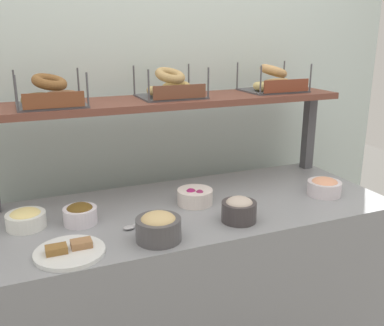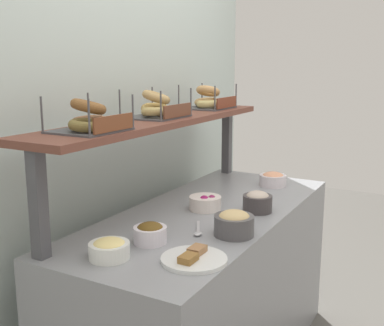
{
  "view_description": "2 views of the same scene",
  "coord_description": "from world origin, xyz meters",
  "px_view_note": "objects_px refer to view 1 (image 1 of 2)",
  "views": [
    {
      "loc": [
        -0.68,
        -1.61,
        1.58
      ],
      "look_at": [
        0.02,
        0.06,
        1.03
      ],
      "focal_mm": 40.76,
      "sensor_mm": 36.0,
      "label": 1
    },
    {
      "loc": [
        -1.95,
        -1.0,
        1.54
      ],
      "look_at": [
        -0.0,
        0.08,
        1.08
      ],
      "focal_mm": 44.95,
      "sensor_mm": 36.0,
      "label": 2
    }
  ],
  "objects_px": {
    "bagel_basket_cinnamon_raisin": "(50,95)",
    "bagel_basket_plain": "(273,82)",
    "bowl_tuna_salad": "(239,209)",
    "serving_plate_white": "(70,251)",
    "serving_spoon_near_plate": "(137,224)",
    "bowl_chocolate_spread": "(80,214)",
    "bowl_hummus": "(158,227)",
    "bagel_basket_sesame": "(170,87)",
    "bowl_egg_salad": "(26,219)",
    "bowl_lox_spread": "(324,187)",
    "bowl_beet_salad": "(195,196)"
  },
  "relations": [
    {
      "from": "bagel_basket_cinnamon_raisin",
      "to": "bagel_basket_plain",
      "type": "xyz_separation_m",
      "value": [
        1.08,
        0.04,
        0.0
      ]
    },
    {
      "from": "bowl_beet_salad",
      "to": "bagel_basket_cinnamon_raisin",
      "type": "bearing_deg",
      "value": 157.18
    },
    {
      "from": "bowl_lox_spread",
      "to": "bowl_beet_salad",
      "type": "height_order",
      "value": "bowl_lox_spread"
    },
    {
      "from": "bowl_lox_spread",
      "to": "bagel_basket_sesame",
      "type": "height_order",
      "value": "bagel_basket_sesame"
    },
    {
      "from": "bowl_lox_spread",
      "to": "bagel_basket_cinnamon_raisin",
      "type": "xyz_separation_m",
      "value": [
        -1.13,
        0.36,
        0.43
      ]
    },
    {
      "from": "bowl_hummus",
      "to": "bagel_basket_cinnamon_raisin",
      "type": "xyz_separation_m",
      "value": [
        -0.29,
        0.49,
        0.42
      ]
    },
    {
      "from": "bowl_egg_salad",
      "to": "bowl_beet_salad",
      "type": "bearing_deg",
      "value": -2.59
    },
    {
      "from": "bowl_chocolate_spread",
      "to": "serving_plate_white",
      "type": "bearing_deg",
      "value": -107.47
    },
    {
      "from": "bowl_tuna_salad",
      "to": "bagel_basket_cinnamon_raisin",
      "type": "bearing_deg",
      "value": 144.1
    },
    {
      "from": "bowl_hummus",
      "to": "bowl_lox_spread",
      "type": "relative_size",
      "value": 1.07
    },
    {
      "from": "bagel_basket_cinnamon_raisin",
      "to": "bagel_basket_sesame",
      "type": "xyz_separation_m",
      "value": [
        0.53,
        0.03,
        0.0
      ]
    },
    {
      "from": "bowl_lox_spread",
      "to": "bagel_basket_sesame",
      "type": "relative_size",
      "value": 0.52
    },
    {
      "from": "bowl_egg_salad",
      "to": "bowl_chocolate_spread",
      "type": "bearing_deg",
      "value": -12.54
    },
    {
      "from": "serving_plate_white",
      "to": "bagel_basket_plain",
      "type": "distance_m",
      "value": 1.31
    },
    {
      "from": "bowl_lox_spread",
      "to": "bowl_chocolate_spread",
      "type": "relative_size",
      "value": 1.17
    },
    {
      "from": "bowl_egg_salad",
      "to": "serving_plate_white",
      "type": "height_order",
      "value": "bowl_egg_salad"
    },
    {
      "from": "bowl_tuna_salad",
      "to": "bowl_chocolate_spread",
      "type": "xyz_separation_m",
      "value": [
        -0.58,
        0.22,
        -0.01
      ]
    },
    {
      "from": "bowl_chocolate_spread",
      "to": "serving_plate_white",
      "type": "xyz_separation_m",
      "value": [
        -0.07,
        -0.24,
        -0.03
      ]
    },
    {
      "from": "bowl_tuna_salad",
      "to": "serving_spoon_near_plate",
      "type": "height_order",
      "value": "bowl_tuna_salad"
    },
    {
      "from": "serving_spoon_near_plate",
      "to": "bagel_basket_sesame",
      "type": "distance_m",
      "value": 0.67
    },
    {
      "from": "bowl_tuna_salad",
      "to": "bowl_chocolate_spread",
      "type": "distance_m",
      "value": 0.62
    },
    {
      "from": "serving_spoon_near_plate",
      "to": "bagel_basket_cinnamon_raisin",
      "type": "xyz_separation_m",
      "value": [
        -0.25,
        0.35,
        0.47
      ]
    },
    {
      "from": "bagel_basket_cinnamon_raisin",
      "to": "bagel_basket_sesame",
      "type": "relative_size",
      "value": 0.93
    },
    {
      "from": "bowl_tuna_salad",
      "to": "serving_plate_white",
      "type": "bearing_deg",
      "value": -178.4
    },
    {
      "from": "bowl_lox_spread",
      "to": "bowl_tuna_salad",
      "type": "height_order",
      "value": "bowl_tuna_salad"
    },
    {
      "from": "bowl_lox_spread",
      "to": "serving_plate_white",
      "type": "xyz_separation_m",
      "value": [
        -1.16,
        -0.12,
        -0.03
      ]
    },
    {
      "from": "serving_spoon_near_plate",
      "to": "bowl_hummus",
      "type": "bearing_deg",
      "value": -73.84
    },
    {
      "from": "bowl_lox_spread",
      "to": "bagel_basket_plain",
      "type": "relative_size",
      "value": 0.52
    },
    {
      "from": "bowl_hummus",
      "to": "serving_plate_white",
      "type": "relative_size",
      "value": 0.69
    },
    {
      "from": "bowl_hummus",
      "to": "bowl_chocolate_spread",
      "type": "bearing_deg",
      "value": 133.3
    },
    {
      "from": "serving_spoon_near_plate",
      "to": "bagel_basket_plain",
      "type": "distance_m",
      "value": 1.03
    },
    {
      "from": "bowl_chocolate_spread",
      "to": "bagel_basket_cinnamon_raisin",
      "type": "xyz_separation_m",
      "value": [
        -0.05,
        0.24,
        0.43
      ]
    },
    {
      "from": "bowl_egg_salad",
      "to": "serving_spoon_near_plate",
      "type": "xyz_separation_m",
      "value": [
        0.39,
        -0.15,
        -0.03
      ]
    },
    {
      "from": "bowl_hummus",
      "to": "bowl_tuna_salad",
      "type": "xyz_separation_m",
      "value": [
        0.35,
        0.03,
        -0.0
      ]
    },
    {
      "from": "serving_plate_white",
      "to": "bagel_basket_plain",
      "type": "height_order",
      "value": "bagel_basket_plain"
    },
    {
      "from": "bagel_basket_cinnamon_raisin",
      "to": "bagel_basket_plain",
      "type": "distance_m",
      "value": 1.08
    },
    {
      "from": "bowl_lox_spread",
      "to": "serving_spoon_near_plate",
      "type": "relative_size",
      "value": 0.92
    },
    {
      "from": "bowl_hummus",
      "to": "serving_spoon_near_plate",
      "type": "distance_m",
      "value": 0.16
    },
    {
      "from": "bowl_hummus",
      "to": "bagel_basket_plain",
      "type": "height_order",
      "value": "bagel_basket_plain"
    },
    {
      "from": "bowl_beet_salad",
      "to": "bagel_basket_cinnamon_raisin",
      "type": "height_order",
      "value": "bagel_basket_cinnamon_raisin"
    },
    {
      "from": "bowl_tuna_salad",
      "to": "serving_spoon_near_plate",
      "type": "bearing_deg",
      "value": 164.18
    },
    {
      "from": "bowl_tuna_salad",
      "to": "bowl_chocolate_spread",
      "type": "relative_size",
      "value": 1.06
    },
    {
      "from": "serving_spoon_near_plate",
      "to": "serving_plate_white",
      "type": "bearing_deg",
      "value": -154.58
    },
    {
      "from": "bowl_chocolate_spread",
      "to": "bowl_tuna_salad",
      "type": "bearing_deg",
      "value": -20.47
    },
    {
      "from": "bowl_lox_spread",
      "to": "bowl_egg_salad",
      "type": "xyz_separation_m",
      "value": [
        -1.28,
        0.16,
        -0.0
      ]
    },
    {
      "from": "bowl_hummus",
      "to": "bagel_basket_sesame",
      "type": "bearing_deg",
      "value": 65.26
    },
    {
      "from": "serving_spoon_near_plate",
      "to": "bagel_basket_plain",
      "type": "xyz_separation_m",
      "value": [
        0.84,
        0.38,
        0.47
      ]
    },
    {
      "from": "serving_spoon_near_plate",
      "to": "bagel_basket_cinnamon_raisin",
      "type": "height_order",
      "value": "bagel_basket_cinnamon_raisin"
    },
    {
      "from": "bowl_chocolate_spread",
      "to": "serving_spoon_near_plate",
      "type": "bearing_deg",
      "value": -28.88
    },
    {
      "from": "bowl_egg_salad",
      "to": "bowl_hummus",
      "type": "bearing_deg",
      "value": -34.21
    }
  ]
}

